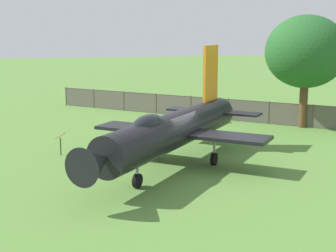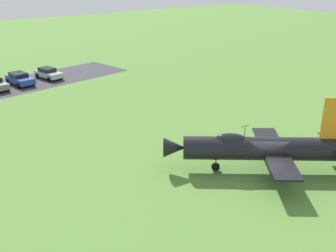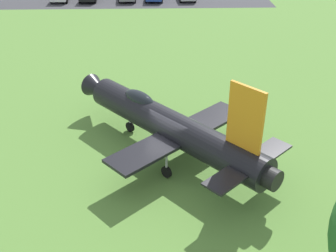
# 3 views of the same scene
# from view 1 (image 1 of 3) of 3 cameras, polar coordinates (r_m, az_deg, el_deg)

# --- Properties ---
(ground_plane) EXTENTS (200.00, 200.00, 0.00)m
(ground_plane) POSITION_cam_1_polar(r_m,az_deg,el_deg) (23.55, 0.75, -4.71)
(ground_plane) COLOR #568438
(display_jet) EXTENTS (10.57, 11.99, 5.56)m
(display_jet) POSITION_cam_1_polar(r_m,az_deg,el_deg) (22.81, 0.37, -0.50)
(display_jet) COLOR black
(display_jet) RESTS_ON ground_plane
(shade_tree) EXTENTS (5.30, 5.10, 7.34)m
(shade_tree) POSITION_cam_1_polar(r_m,az_deg,el_deg) (33.84, 15.46, 8.14)
(shade_tree) COLOR brown
(shade_tree) RESTS_ON ground_plane
(perimeter_fence) EXTENTS (29.10, 26.01, 1.56)m
(perimeter_fence) POSITION_cam_1_polar(r_m,az_deg,el_deg) (34.52, 13.79, 1.38)
(perimeter_fence) COLOR #4C4238
(perimeter_fence) RESTS_ON ground_plane
(shrub_near_fence) EXTENTS (1.35, 1.44, 0.61)m
(shrub_near_fence) POSITION_cam_1_polar(r_m,az_deg,el_deg) (35.17, 5.58, 0.95)
(shrub_near_fence) COLOR #2D7033
(shrub_near_fence) RESTS_ON ground_plane
(info_plaque) EXTENTS (0.56, 0.69, 1.14)m
(info_plaque) POSITION_cam_1_polar(r_m,az_deg,el_deg) (26.17, -12.19, -1.45)
(info_plaque) COLOR #333333
(info_plaque) RESTS_ON ground_plane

